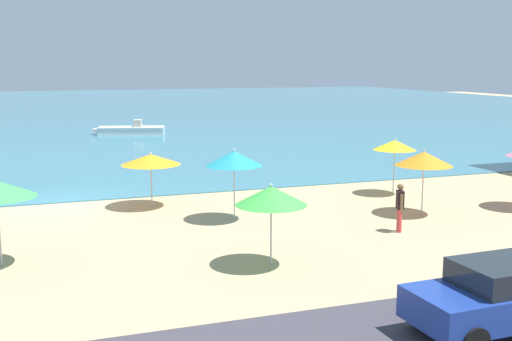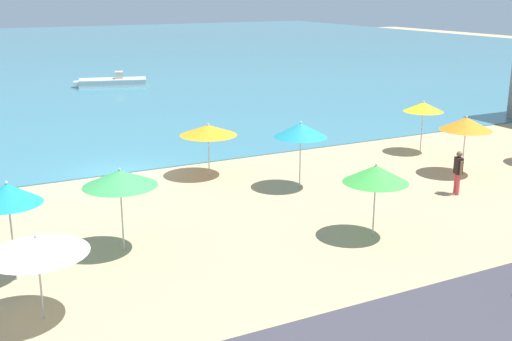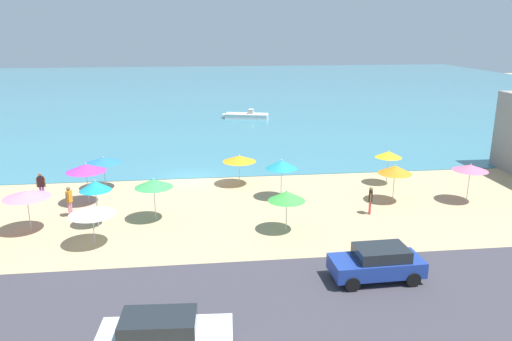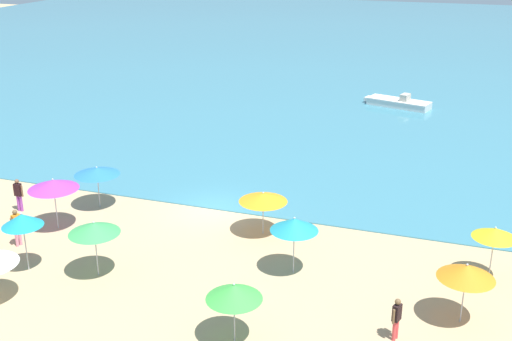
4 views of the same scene
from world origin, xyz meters
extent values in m
plane|color=tan|center=(0.00, 0.00, 0.00)|extent=(160.00, 160.00, 0.00)
cube|color=teal|center=(0.00, 55.00, 0.03)|extent=(150.00, 110.00, 0.05)
cylinder|color=#B2B2B7|center=(13.79, -2.89, 1.00)|extent=(0.05, 0.05, 2.00)
cone|color=gold|center=(13.79, -2.89, 2.17)|extent=(1.86, 1.86, 0.43)
sphere|color=silver|center=(13.79, -2.89, 2.41)|extent=(0.08, 0.08, 0.08)
cylinder|color=#B2B2B7|center=(-2.03, -7.97, 1.02)|extent=(0.05, 0.05, 2.04)
cylinder|color=#B2B2B7|center=(5.16, -10.48, 0.91)|extent=(0.05, 0.05, 1.81)
cone|color=green|center=(5.16, -10.48, 2.03)|extent=(2.02, 2.02, 0.54)
sphere|color=silver|center=(5.16, -10.48, 2.33)|extent=(0.08, 0.08, 0.08)
cylinder|color=#B2B2B7|center=(5.81, -5.04, 1.03)|extent=(0.05, 0.05, 2.06)
cone|color=teal|center=(5.81, -5.04, 2.29)|extent=(2.06, 2.06, 0.54)
sphere|color=silver|center=(5.81, -5.04, 2.59)|extent=(0.08, 0.08, 0.08)
cylinder|color=#B2B2B7|center=(12.79, -6.56, 0.96)|extent=(0.05, 0.05, 1.92)
cone|color=orange|center=(12.79, -6.56, 2.14)|extent=(2.13, 2.13, 0.52)
sphere|color=silver|center=(12.79, -6.56, 2.43)|extent=(0.08, 0.08, 0.08)
cylinder|color=#B2B2B7|center=(3.37, -1.86, 0.88)|extent=(0.05, 0.05, 1.76)
cone|color=orange|center=(3.37, -1.86, 1.91)|extent=(2.35, 2.35, 0.42)
sphere|color=silver|center=(3.37, -1.86, 2.15)|extent=(0.08, 0.08, 0.08)
cylinder|color=#DA4244|center=(10.63, -8.40, 0.40)|extent=(0.14, 0.14, 0.80)
cylinder|color=#DA4244|center=(10.57, -8.57, 0.40)|extent=(0.14, 0.14, 0.80)
cube|color=black|center=(10.60, -8.49, 1.11)|extent=(0.33, 0.41, 0.63)
sphere|color=brown|center=(10.60, -8.49, 1.56)|extent=(0.22, 0.22, 0.22)
cylinder|color=brown|center=(10.68, -8.26, 1.06)|extent=(0.09, 0.09, 0.57)
cylinder|color=brown|center=(10.51, -8.71, 1.06)|extent=(0.09, 0.09, 0.57)
cube|color=navy|center=(8.08, -16.42, 0.72)|extent=(4.03, 1.87, 0.69)
cube|color=#1E2328|center=(8.27, -16.42, 1.32)|extent=(2.28, 1.61, 0.51)
cylinder|color=black|center=(6.70, -15.64, 0.38)|extent=(0.65, 0.24, 0.64)
cube|color=silver|center=(6.58, 24.42, 0.31)|extent=(5.39, 2.96, 0.52)
cube|color=silver|center=(3.91, 25.16, 0.36)|extent=(0.67, 1.00, 0.31)
cube|color=silver|center=(6.58, 24.42, 0.61)|extent=(5.41, 3.04, 0.08)
cube|color=#B2AD9E|center=(7.07, 24.28, 0.89)|extent=(0.84, 1.11, 0.63)
camera|label=1|loc=(-1.08, -26.81, 5.69)|focal=45.00mm
camera|label=2|loc=(-6.71, -25.36, 7.45)|focal=45.00mm
camera|label=3|loc=(0.51, -35.41, 10.72)|focal=35.00mm
camera|label=4|loc=(12.21, -28.62, 13.85)|focal=45.00mm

